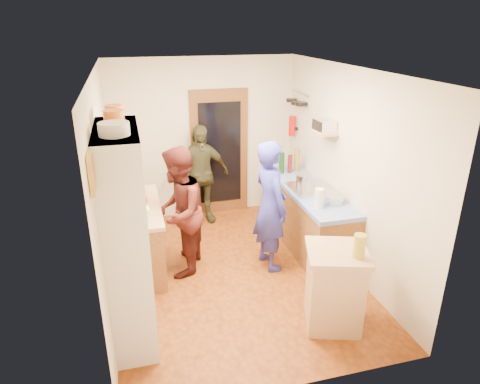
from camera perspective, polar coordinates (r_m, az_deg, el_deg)
name	(u,v)px	position (r m, az deg, el deg)	size (l,w,h in m)	color
floor	(234,272)	(5.78, -0.74, -10.64)	(3.00, 4.00, 0.02)	#914614
ceiling	(233,68)	(4.90, -0.89, 16.15)	(3.00, 4.00, 0.02)	silver
wall_back	(204,139)	(7.08, -4.82, 7.09)	(3.00, 0.02, 2.60)	beige
wall_front	(296,265)	(3.47, 7.44, -9.59)	(3.00, 0.02, 2.60)	beige
wall_left	(105,192)	(5.07, -17.59, 0.03)	(0.02, 4.00, 2.60)	beige
wall_right	(346,170)	(5.73, 14.01, 2.92)	(0.02, 4.00, 2.60)	beige
door_frame	(220,153)	(7.15, -2.72, 5.22)	(0.95, 0.06, 2.10)	brown
door_glass	(220,154)	(7.12, -2.66, 5.14)	(0.70, 0.02, 1.70)	black
hutch_body	(127,237)	(4.41, -14.84, -5.87)	(0.40, 1.20, 2.20)	silver
hutch_top_shelf	(115,131)	(4.04, -16.32, 7.83)	(0.40, 1.14, 0.04)	silver
plate_stack	(114,129)	(3.78, -16.46, 8.07)	(0.26, 0.26, 0.11)	white
orange_pot_a	(114,118)	(4.12, -16.45, 9.43)	(0.19, 0.19, 0.15)	orange
orange_pot_b	(114,113)	(4.35, -16.43, 10.08)	(0.17, 0.17, 0.15)	orange
left_counter_base	(138,239)	(5.83, -13.45, -6.07)	(0.60, 1.40, 0.85)	olive
left_counter_top	(135,208)	(5.64, -13.85, -2.03)	(0.64, 1.44, 0.05)	tan
toaster	(140,215)	(5.15, -13.21, -3.02)	(0.22, 0.15, 0.16)	white
kettle	(130,204)	(5.47, -14.43, -1.54)	(0.16, 0.16, 0.18)	white
orange_bowl	(140,200)	(5.70, -13.14, -0.98)	(0.18, 0.18, 0.08)	orange
chopping_board	(135,189)	(6.15, -13.88, 0.40)	(0.30, 0.22, 0.03)	tan
right_counter_base	(305,217)	(6.34, 8.70, -3.37)	(0.60, 2.20, 0.84)	olive
right_counter_top	(307,189)	(6.17, 8.94, 0.41)	(0.62, 2.22, 0.06)	#0B42B8
hob	(311,188)	(6.05, 9.39, 0.47)	(0.55, 0.58, 0.04)	silver
pot_on_hob	(304,179)	(6.11, 8.51, 1.67)	(0.22, 0.22, 0.14)	silver
bottle_a	(282,163)	(6.63, 5.57, 3.87)	(0.08, 0.08, 0.32)	#143F14
bottle_b	(290,164)	(6.66, 6.67, 3.73)	(0.07, 0.07, 0.28)	#591419
bottle_c	(297,160)	(6.74, 7.57, 4.25)	(0.09, 0.09, 0.36)	olive
paper_towel	(319,198)	(5.46, 10.49, -0.83)	(0.12, 0.12, 0.25)	white
mixing_bowl	(334,199)	(5.66, 12.36, -0.94)	(0.26, 0.26, 0.10)	silver
island_base	(334,290)	(4.79, 12.44, -12.61)	(0.55, 0.55, 0.86)	tan
island_top	(338,253)	(4.55, 12.91, -7.87)	(0.62, 0.62, 0.05)	tan
cutting_board	(332,249)	(4.58, 12.20, -7.46)	(0.35, 0.28, 0.02)	white
oil_jar	(359,246)	(4.41, 15.63, -6.95)	(0.12, 0.12, 0.25)	#AD9E2D
pan_rail	(301,93)	(6.87, 8.11, 12.90)	(0.02, 0.02, 0.65)	silver
pan_hang_a	(301,104)	(6.71, 8.15, 11.56)	(0.18, 0.18, 0.05)	black
pan_hang_b	(296,103)	(6.90, 7.50, 11.70)	(0.16, 0.16, 0.05)	black
pan_hang_c	(292,100)	(7.08, 6.89, 12.07)	(0.17, 0.17, 0.05)	black
wall_shelf	(324,132)	(5.94, 11.11, 7.86)	(0.26, 0.42, 0.03)	tan
radio	(324,125)	(5.92, 11.18, 8.70)	(0.22, 0.30, 0.15)	silver
ext_bracket	(295,129)	(7.15, 7.39, 8.38)	(0.06, 0.10, 0.04)	black
fire_extinguisher	(292,126)	(7.12, 6.96, 8.75)	(0.11, 0.11, 0.32)	red
picture_frame	(91,173)	(3.36, -19.21, 2.41)	(0.03, 0.25, 0.30)	gold
person_hob	(274,206)	(5.53, 4.49, -1.92)	(0.64, 0.42, 1.74)	#3035A7
person_left	(182,211)	(5.49, -7.79, -2.54)	(0.82, 0.64, 1.69)	#471915
person_back	(201,175)	(6.86, -5.26, 2.33)	(0.95, 0.40, 1.62)	#373720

